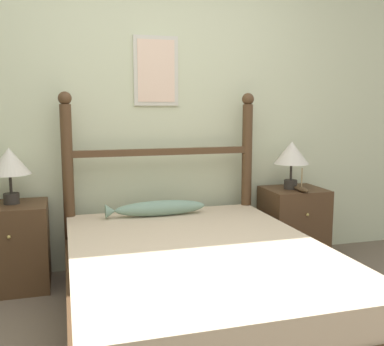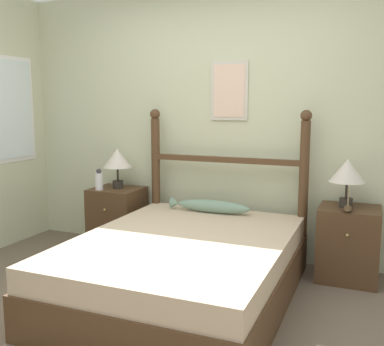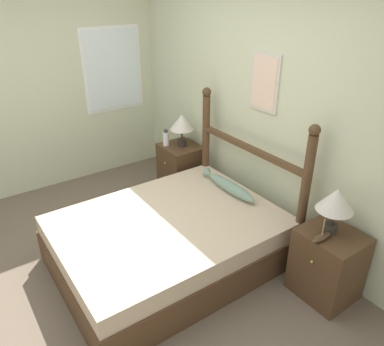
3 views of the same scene
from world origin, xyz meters
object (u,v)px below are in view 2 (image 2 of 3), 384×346
at_px(table_lamp_left, 117,159).
at_px(fish_pillow, 210,206).
at_px(bottle, 99,180).
at_px(table_lamp_right, 347,172).
at_px(model_boat, 348,208).
at_px(nightstand_left, 117,218).
at_px(nightstand_right, 348,244).
at_px(bed, 184,268).

height_order(table_lamp_left, fish_pillow, table_lamp_left).
relative_size(bottle, fish_pillow, 0.28).
relative_size(table_lamp_left, table_lamp_right, 1.00).
bearing_deg(table_lamp_right, model_boat, -79.93).
height_order(table_lamp_left, bottle, table_lamp_left).
xyz_separation_m(table_lamp_right, fish_pillow, (-1.16, -0.08, -0.37)).
bearing_deg(table_lamp_left, nightstand_left, -99.47).
bearing_deg(bottle, fish_pillow, 2.57).
distance_m(nightstand_left, nightstand_right, 2.23).
distance_m(table_lamp_right, bottle, 2.32).
distance_m(nightstand_right, fish_pillow, 1.22).
bearing_deg(bottle, bed, -30.98).
distance_m(table_lamp_left, table_lamp_right, 2.19).
relative_size(bed, table_lamp_left, 5.05).
bearing_deg(bottle, nightstand_left, 49.17).
xyz_separation_m(bed, table_lamp_right, (1.08, 0.87, 0.67)).
bearing_deg(table_lamp_left, bed, -38.84).
height_order(table_lamp_right, bottle, table_lamp_right).
xyz_separation_m(nightstand_left, table_lamp_left, (0.00, 0.02, 0.60)).
xyz_separation_m(bottle, fish_pillow, (1.15, 0.05, -0.17)).
bearing_deg(bed, table_lamp_right, 39.00).
bearing_deg(table_lamp_right, bed, -141.00).
bearing_deg(model_boat, table_lamp_left, 175.87).
relative_size(nightstand_left, bottle, 2.90).
distance_m(model_boat, fish_pillow, 1.19).
xyz_separation_m(bed, nightstand_right, (1.12, 0.87, 0.07)).
distance_m(nightstand_left, bottle, 0.44).
distance_m(bed, fish_pillow, 0.85).
distance_m(bed, model_boat, 1.38).
bearing_deg(nightstand_right, nightstand_left, 180.00).
distance_m(bed, nightstand_left, 1.42).
distance_m(table_lamp_right, model_boat, 0.30).
distance_m(bed, table_lamp_right, 1.54).
height_order(nightstand_left, bottle, bottle).
xyz_separation_m(bed, nightstand_left, (-1.12, 0.87, 0.07)).
xyz_separation_m(table_lamp_left, fish_pillow, (1.03, -0.10, -0.37)).
bearing_deg(bottle, model_boat, -0.11).
height_order(bed, model_boat, model_boat).
relative_size(nightstand_left, table_lamp_right, 1.54).
bearing_deg(bed, fish_pillow, 95.76).
bearing_deg(nightstand_left, bottle, -130.83).
height_order(nightstand_right, bottle, bottle).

